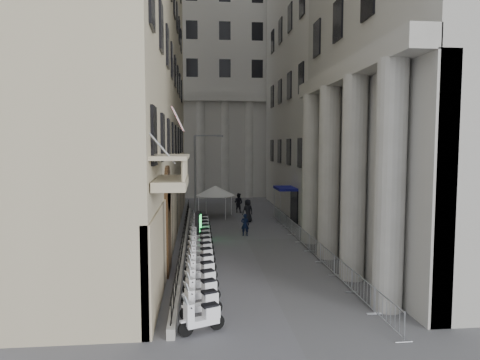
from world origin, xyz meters
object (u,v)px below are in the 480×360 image
Objects in this scene: scooter_0 at (202,333)px; pedestrian_a at (245,225)px; info_kiosk at (198,226)px; pedestrian_b at (238,203)px; security_tent at (212,190)px; street_lamp at (198,173)px.

scooter_0 is 16.41m from pedestrian_a.
info_kiosk reaches higher than scooter_0.
pedestrian_a is 10.74m from pedestrian_b.
security_tent is 0.48× the size of street_lamp.
info_kiosk is (-0.00, -4.98, -3.37)m from street_lamp.
street_lamp reaches higher than security_tent.
scooter_0 is at bearing -80.02° from info_kiosk.
pedestrian_b is (3.92, 7.11, -3.45)m from street_lamp.
info_kiosk is 1.07× the size of pedestrian_b.
street_lamp reaches higher than pedestrian_a.
pedestrian_a is 0.84× the size of pedestrian_b.
security_tent is 1.87× the size of pedestrian_b.
pedestrian_b is (2.67, 1.89, -1.46)m from security_tent.
info_kiosk is at bearing 106.81° from pedestrian_b.
street_lamp is 8.82m from pedestrian_b.
street_lamp is 6.14m from pedestrian_a.
pedestrian_b is at bearing -77.73° from pedestrian_a.
security_tent is 5.72m from street_lamp.
street_lamp is at bearing 99.41° from info_kiosk.
pedestrian_b is at bearing 82.21° from street_lamp.
info_kiosk reaches higher than pedestrian_b.
security_tent reaches higher than pedestrian_b.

